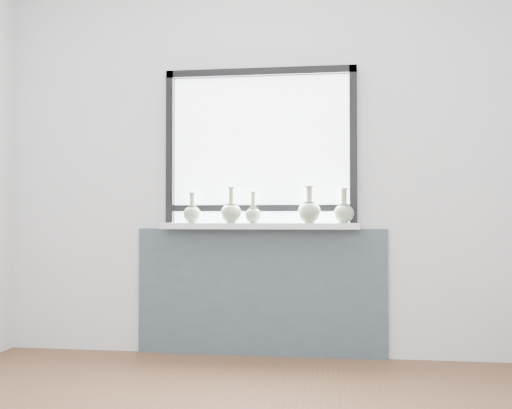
# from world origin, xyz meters

# --- Properties ---
(back_wall) EXTENTS (3.60, 0.02, 2.60)m
(back_wall) POSITION_xyz_m (0.00, 1.81, 1.30)
(back_wall) COLOR silver
(back_wall) RESTS_ON ground
(apron_panel) EXTENTS (1.70, 0.03, 0.86)m
(apron_panel) POSITION_xyz_m (0.00, 1.78, 0.43)
(apron_panel) COLOR #404D55
(apron_panel) RESTS_ON ground
(windowsill) EXTENTS (1.32, 0.18, 0.04)m
(windowsill) POSITION_xyz_m (0.00, 1.71, 0.88)
(windowsill) COLOR white
(windowsill) RESTS_ON apron_panel
(window) EXTENTS (1.30, 0.06, 1.05)m
(window) POSITION_xyz_m (0.00, 1.77, 1.44)
(window) COLOR black
(window) RESTS_ON windowsill
(vase_a) EXTENTS (0.12, 0.12, 0.21)m
(vase_a) POSITION_xyz_m (-0.46, 1.71, 0.97)
(vase_a) COLOR gray
(vase_a) RESTS_ON windowsill
(vase_b) EXTENTS (0.14, 0.14, 0.24)m
(vase_b) POSITION_xyz_m (-0.19, 1.69, 0.97)
(vase_b) COLOR gray
(vase_b) RESTS_ON windowsill
(vase_c) EXTENTS (0.11, 0.11, 0.21)m
(vase_c) POSITION_xyz_m (-0.04, 1.70, 0.96)
(vase_c) COLOR gray
(vase_c) RESTS_ON windowsill
(vase_d) EXTENTS (0.15, 0.15, 0.24)m
(vase_d) POSITION_xyz_m (0.34, 1.69, 0.98)
(vase_d) COLOR gray
(vase_d) RESTS_ON windowsill
(vase_e) EXTENTS (0.14, 0.14, 0.23)m
(vase_e) POSITION_xyz_m (0.56, 1.71, 0.97)
(vase_e) COLOR gray
(vase_e) RESTS_ON windowsill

